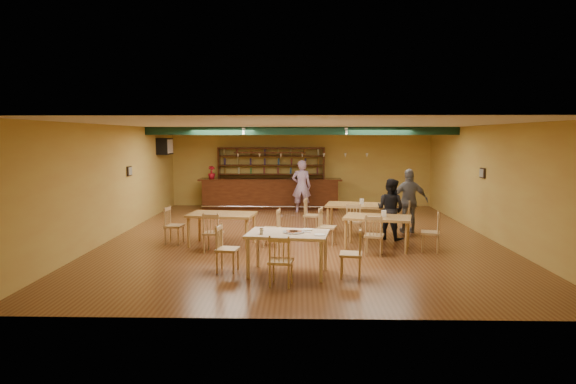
{
  "coord_description": "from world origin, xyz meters",
  "views": [
    {
      "loc": [
        -0.05,
        -13.05,
        2.7
      ],
      "look_at": [
        -0.37,
        0.6,
        1.15
      ],
      "focal_mm": 30.65,
      "sensor_mm": 36.0,
      "label": 1
    }
  ],
  "objects_px": {
    "bar_counter": "(270,194)",
    "patron_bar": "(301,186)",
    "near_table": "(288,253)",
    "dining_table_b": "(356,219)",
    "patron_right_a": "(390,209)",
    "dining_table_c": "(222,229)",
    "dining_table_d": "(377,232)"
  },
  "relations": [
    {
      "from": "bar_counter",
      "to": "dining_table_d",
      "type": "bearing_deg",
      "value": -65.31
    },
    {
      "from": "bar_counter",
      "to": "near_table",
      "type": "distance_m",
      "value": 8.82
    },
    {
      "from": "bar_counter",
      "to": "dining_table_d",
      "type": "xyz_separation_m",
      "value": [
        2.97,
        -6.47,
        -0.17
      ]
    },
    {
      "from": "near_table",
      "to": "patron_bar",
      "type": "bearing_deg",
      "value": 96.21
    },
    {
      "from": "near_table",
      "to": "patron_bar",
      "type": "relative_size",
      "value": 0.83
    },
    {
      "from": "dining_table_b",
      "to": "dining_table_c",
      "type": "distance_m",
      "value": 3.87
    },
    {
      "from": "near_table",
      "to": "patron_right_a",
      "type": "bearing_deg",
      "value": 60.65
    },
    {
      "from": "bar_counter",
      "to": "dining_table_c",
      "type": "xyz_separation_m",
      "value": [
        -0.83,
        -6.22,
        -0.16
      ]
    },
    {
      "from": "near_table",
      "to": "patron_bar",
      "type": "distance_m",
      "value": 7.97
    },
    {
      "from": "bar_counter",
      "to": "patron_right_a",
      "type": "xyz_separation_m",
      "value": [
        3.48,
        -5.39,
        0.24
      ]
    },
    {
      "from": "dining_table_d",
      "to": "patron_right_a",
      "type": "xyz_separation_m",
      "value": [
        0.5,
        1.08,
        0.41
      ]
    },
    {
      "from": "bar_counter",
      "to": "dining_table_c",
      "type": "bearing_deg",
      "value": -97.63
    },
    {
      "from": "dining_table_d",
      "to": "patron_bar",
      "type": "distance_m",
      "value": 5.95
    },
    {
      "from": "dining_table_b",
      "to": "dining_table_c",
      "type": "bearing_deg",
      "value": -143.96
    },
    {
      "from": "near_table",
      "to": "patron_right_a",
      "type": "xyz_separation_m",
      "value": [
        2.61,
        3.38,
        0.39
      ]
    },
    {
      "from": "dining_table_c",
      "to": "patron_bar",
      "type": "xyz_separation_m",
      "value": [
        1.99,
        5.4,
        0.53
      ]
    },
    {
      "from": "dining_table_b",
      "to": "dining_table_d",
      "type": "height_order",
      "value": "dining_table_b"
    },
    {
      "from": "bar_counter",
      "to": "dining_table_c",
      "type": "height_order",
      "value": "bar_counter"
    },
    {
      "from": "dining_table_b",
      "to": "patron_right_a",
      "type": "xyz_separation_m",
      "value": [
        0.8,
        -0.8,
        0.39
      ]
    },
    {
      "from": "dining_table_c",
      "to": "patron_bar",
      "type": "relative_size",
      "value": 0.86
    },
    {
      "from": "dining_table_d",
      "to": "bar_counter",
      "type": "bearing_deg",
      "value": 129.23
    },
    {
      "from": "dining_table_d",
      "to": "patron_right_a",
      "type": "relative_size",
      "value": 0.98
    },
    {
      "from": "near_table",
      "to": "bar_counter",
      "type": "bearing_deg",
      "value": 103.95
    },
    {
      "from": "dining_table_b",
      "to": "dining_table_c",
      "type": "height_order",
      "value": "dining_table_b"
    },
    {
      "from": "bar_counter",
      "to": "patron_bar",
      "type": "bearing_deg",
      "value": -35.47
    },
    {
      "from": "dining_table_b",
      "to": "patron_bar",
      "type": "distance_m",
      "value": 4.09
    },
    {
      "from": "near_table",
      "to": "patron_right_a",
      "type": "distance_m",
      "value": 4.29
    },
    {
      "from": "dining_table_c",
      "to": "patron_bar",
      "type": "distance_m",
      "value": 5.78
    },
    {
      "from": "dining_table_d",
      "to": "dining_table_c",
      "type": "bearing_deg",
      "value": -169.11
    },
    {
      "from": "dining_table_b",
      "to": "bar_counter",
      "type": "bearing_deg",
      "value": 131.34
    },
    {
      "from": "bar_counter",
      "to": "patron_right_a",
      "type": "distance_m",
      "value": 6.42
    },
    {
      "from": "dining_table_c",
      "to": "bar_counter",
      "type": "bearing_deg",
      "value": 89.91
    }
  ]
}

